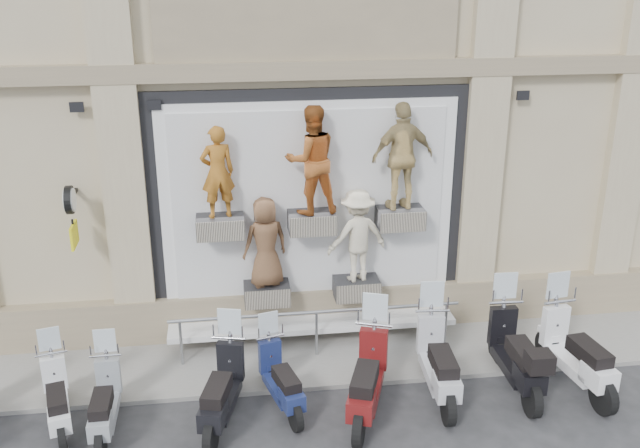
# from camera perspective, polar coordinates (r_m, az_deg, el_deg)

# --- Properties ---
(ground) EXTENTS (90.00, 90.00, 0.00)m
(ground) POSITION_cam_1_polar(r_m,az_deg,el_deg) (11.01, 1.19, -16.01)
(ground) COLOR #2C2C2E
(ground) RESTS_ON ground
(sidewalk) EXTENTS (16.00, 2.20, 0.08)m
(sidewalk) POSITION_cam_1_polar(r_m,az_deg,el_deg) (12.72, -0.34, -10.30)
(sidewalk) COLOR gray
(sidewalk) RESTS_ON ground
(shop_vitrine) EXTENTS (5.60, 0.84, 4.30)m
(shop_vitrine) POSITION_cam_1_polar(r_m,az_deg,el_deg) (12.29, -0.14, 1.02)
(shop_vitrine) COLOR black
(shop_vitrine) RESTS_ON ground
(guard_rail) EXTENTS (5.06, 0.10, 0.93)m
(guard_rail) POSITION_cam_1_polar(r_m,az_deg,el_deg) (12.43, -0.28, -8.85)
(guard_rail) COLOR #9EA0A5
(guard_rail) RESTS_ON ground
(clock_sign_bracket) EXTENTS (0.10, 0.80, 1.02)m
(clock_sign_bracket) POSITION_cam_1_polar(r_m,az_deg,el_deg) (12.07, -19.30, 1.19)
(clock_sign_bracket) COLOR black
(clock_sign_bracket) RESTS_ON ground
(scooter_b) EXTENTS (0.90, 1.77, 1.38)m
(scooter_b) POSITION_cam_1_polar(r_m,az_deg,el_deg) (11.32, -20.41, -12.14)
(scooter_b) COLOR white
(scooter_b) RESTS_ON ground
(scooter_c) EXTENTS (0.51, 1.72, 1.40)m
(scooter_c) POSITION_cam_1_polar(r_m,az_deg,el_deg) (11.00, -16.96, -12.67)
(scooter_c) COLOR gray
(scooter_c) RESTS_ON ground
(scooter_d) EXTENTS (1.03, 2.02, 1.58)m
(scooter_d) POSITION_cam_1_polar(r_m,az_deg,el_deg) (10.78, -7.91, -12.03)
(scooter_d) COLOR black
(scooter_d) RESTS_ON ground
(scooter_e) EXTENTS (0.90, 1.77, 1.38)m
(scooter_e) POSITION_cam_1_polar(r_m,az_deg,el_deg) (11.08, -3.16, -11.47)
(scooter_e) COLOR navy
(scooter_e) RESTS_ON ground
(scooter_f) EXTENTS (1.29, 2.18, 1.71)m
(scooter_f) POSITION_cam_1_polar(r_m,az_deg,el_deg) (10.86, 3.84, -11.20)
(scooter_f) COLOR #580F0F
(scooter_f) RESTS_ON ground
(scooter_g) EXTENTS (0.75, 2.10, 1.68)m
(scooter_g) POSITION_cam_1_polar(r_m,az_deg,el_deg) (11.43, 9.51, -9.81)
(scooter_g) COLOR #B1B2B8
(scooter_g) RESTS_ON ground
(scooter_h) EXTENTS (0.69, 2.14, 1.73)m
(scooter_h) POSITION_cam_1_polar(r_m,az_deg,el_deg) (11.87, 15.48, -8.96)
(scooter_h) COLOR black
(scooter_h) RESTS_ON ground
(scooter_i) EXTENTS (0.88, 2.19, 1.73)m
(scooter_i) POSITION_cam_1_polar(r_m,az_deg,el_deg) (12.20, 19.95, -8.65)
(scooter_i) COLOR white
(scooter_i) RESTS_ON ground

